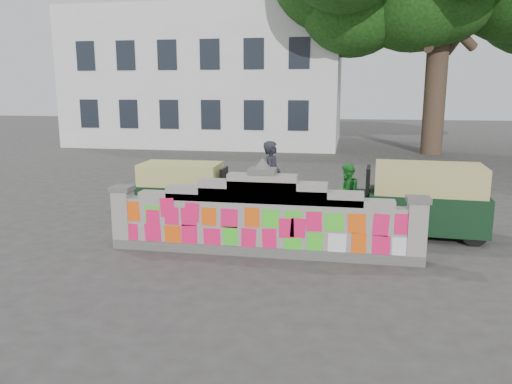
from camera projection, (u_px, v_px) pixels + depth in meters
ground at (262, 254)px, 10.28m from camera, size 100.00×100.00×0.00m
parapet_wall at (262, 219)px, 10.12m from camera, size 6.48×0.44×2.01m
building at (213, 79)px, 31.90m from camera, size 16.00×10.00×8.90m
cyclist_bike at (272, 203)px, 12.51m from camera, size 2.10×0.81×1.09m
cyclist_rider at (272, 188)px, 12.44m from camera, size 0.47×0.69×1.85m
pedestrian at (347, 193)px, 12.65m from camera, size 0.65×0.79×1.51m
rickshaw_left at (184, 189)px, 13.19m from camera, size 2.62×1.25×1.44m
rickshaw_right at (424, 199)px, 11.47m from camera, size 3.05×1.54×1.67m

